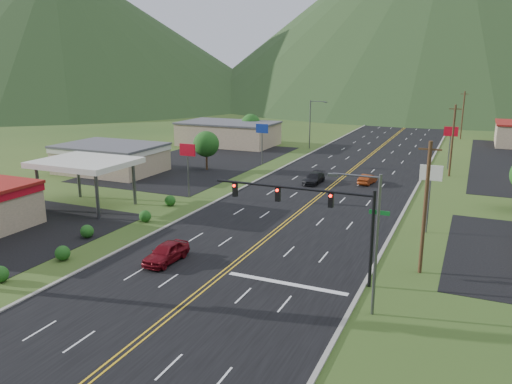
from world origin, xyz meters
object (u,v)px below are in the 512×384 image
at_px(streetlight_west, 312,121).
at_px(car_dark_mid, 314,179).
at_px(car_red_near, 166,253).
at_px(car_red_far, 368,179).
at_px(gas_canopy, 85,164).
at_px(streetlight_east, 372,235).
at_px(traffic_signal, 317,208).

distance_m(streetlight_west, car_dark_mid, 29.09).
height_order(car_red_near, car_red_far, car_red_near).
bearing_deg(gas_canopy, car_dark_mid, 46.88).
height_order(streetlight_east, car_dark_mid, streetlight_east).
bearing_deg(streetlight_east, gas_canopy, 160.12).
xyz_separation_m(traffic_signal, streetlight_west, (-18.16, 56.00, -0.15)).
bearing_deg(car_dark_mid, car_red_far, 24.01).
bearing_deg(car_red_far, gas_canopy, 50.22).
distance_m(traffic_signal, streetlight_east, 6.17).
height_order(streetlight_west, car_red_far, streetlight_west).
bearing_deg(gas_canopy, streetlight_east, -19.88).
distance_m(streetlight_east, car_red_near, 17.00).
bearing_deg(traffic_signal, car_dark_mid, 107.50).
bearing_deg(car_dark_mid, traffic_signal, -70.50).
height_order(gas_canopy, car_red_far, gas_canopy).
bearing_deg(gas_canopy, car_red_far, 42.02).
xyz_separation_m(car_red_near, car_red_far, (9.07, 33.42, -0.14)).
height_order(streetlight_east, car_red_far, streetlight_east).
relative_size(car_red_near, car_red_far, 1.17).
xyz_separation_m(traffic_signal, car_dark_mid, (-9.06, 28.75, -4.65)).
height_order(streetlight_west, car_red_near, streetlight_west).
bearing_deg(traffic_signal, streetlight_west, 107.97).
height_order(streetlight_east, car_red_near, streetlight_east).
distance_m(gas_canopy, car_red_far, 35.17).
relative_size(streetlight_east, car_red_far, 2.29).
height_order(streetlight_west, car_dark_mid, streetlight_west).
bearing_deg(gas_canopy, traffic_signal, -15.70).
xyz_separation_m(car_dark_mid, car_red_far, (6.52, 2.64, -0.04)).
xyz_separation_m(streetlight_west, car_dark_mid, (9.10, -27.26, -4.50)).
bearing_deg(car_red_far, traffic_signal, 102.83).
relative_size(streetlight_west, gas_canopy, 0.90).
distance_m(streetlight_west, car_red_far, 29.51).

